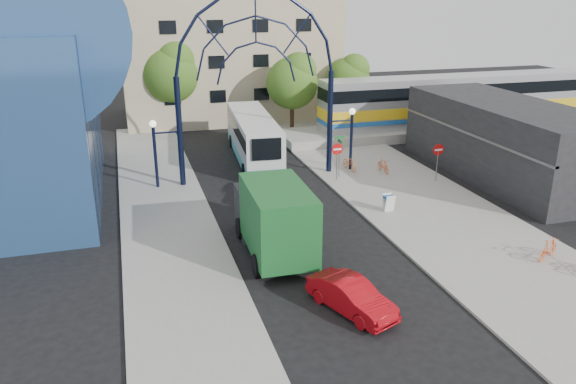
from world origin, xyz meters
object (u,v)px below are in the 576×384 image
object	(u,v)px
bike_near_a	(350,163)
bike_far_b	(549,249)
green_truck	(273,217)
city_bus	(253,137)
do_not_enter_sign	(438,153)
red_sedan	(351,296)
sandwich_board	(389,201)
gateway_arch	(256,48)
tree_north_b	(171,71)
street_name_sign	(340,148)
black_suv	(264,190)
bike_near_b	(383,165)
tree_north_c	(349,78)
tree_north_a	(294,80)
stop_sign	(337,153)
train_car	(458,99)

from	to	relation	value
bike_near_a	bike_far_b	bearing A→B (deg)	-81.98
green_truck	bike_near_a	xyz separation A→B (m)	(8.43, 10.81, -1.21)
city_bus	bike_far_b	world-z (taller)	city_bus
do_not_enter_sign	red_sedan	distance (m)	17.38
sandwich_board	bike_far_b	bearing A→B (deg)	-59.73
gateway_arch	tree_north_b	bearing A→B (deg)	103.68
do_not_enter_sign	street_name_sign	size ratio (longest dim) A/B	0.89
black_suv	bike_near_b	size ratio (longest dim) A/B	2.71
sandwich_board	bike_near_a	xyz separation A→B (m)	(0.88, 7.83, -0.14)
sandwich_board	tree_north_b	distance (m)	26.15
tree_north_c	bike_far_b	bearing A→B (deg)	-94.07
street_name_sign	green_truck	size ratio (longest dim) A/B	0.39
bike_near_a	sandwich_board	bearing A→B (deg)	-101.32
sandwich_board	green_truck	world-z (taller)	green_truck
black_suv	city_bus	bearing A→B (deg)	99.99
gateway_arch	tree_north_c	bearing A→B (deg)	48.96
sandwich_board	black_suv	world-z (taller)	black_suv
street_name_sign	tree_north_a	xyz separation A→B (m)	(0.92, 13.33, 2.48)
city_bus	bike_near_a	size ratio (longest dim) A/B	6.52
city_bus	bike_near_b	bearing A→B (deg)	-33.73
red_sedan	bike_near_a	size ratio (longest dim) A/B	2.17
tree_north_b	bike_far_b	xyz separation A→B (m)	(13.90, -31.53, -4.64)
bike_near_b	city_bus	bearing A→B (deg)	140.64
street_name_sign	red_sedan	xyz separation A→B (m)	(-5.63, -15.62, -1.47)
tree_north_a	bike_far_b	bearing A→B (deg)	-81.93
tree_north_a	city_bus	size ratio (longest dim) A/B	0.58
red_sedan	sandwich_board	bearing A→B (deg)	34.60
street_name_sign	tree_north_c	xyz separation A→B (m)	(6.92, 15.33, 2.15)
stop_sign	street_name_sign	bearing A→B (deg)	56.36
street_name_sign	bike_far_b	distance (m)	15.07
tree_north_a	green_truck	size ratio (longest dim) A/B	0.96
street_name_sign	do_not_enter_sign	bearing A→B (deg)	-24.16
city_bus	stop_sign	bearing A→B (deg)	-54.81
street_name_sign	black_suv	distance (m)	6.55
street_name_sign	red_sedan	distance (m)	16.67
green_truck	bike_near_b	world-z (taller)	green_truck
stop_sign	bike_near_a	distance (m)	2.83
gateway_arch	city_bus	bearing A→B (deg)	80.43
do_not_enter_sign	red_sedan	bearing A→B (deg)	-131.26
train_car	black_suv	bearing A→B (deg)	-149.98
tree_north_c	bike_near_a	bearing A→B (deg)	-111.80
gateway_arch	bike_near_a	world-z (taller)	gateway_arch
stop_sign	tree_north_c	xyz separation A→B (m)	(7.32, 15.93, 2.28)
tree_north_a	bike_near_a	world-z (taller)	tree_north_a
street_name_sign	city_bus	world-z (taller)	city_bus
gateway_arch	tree_north_a	xyz separation A→B (m)	(6.12, 11.93, -3.95)
gateway_arch	green_truck	distance (m)	13.06
tree_north_c	red_sedan	world-z (taller)	tree_north_c
gateway_arch	tree_north_b	xyz separation A→B (m)	(-3.88, 15.93, -3.29)
do_not_enter_sign	gateway_arch	bearing A→B (deg)	160.01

